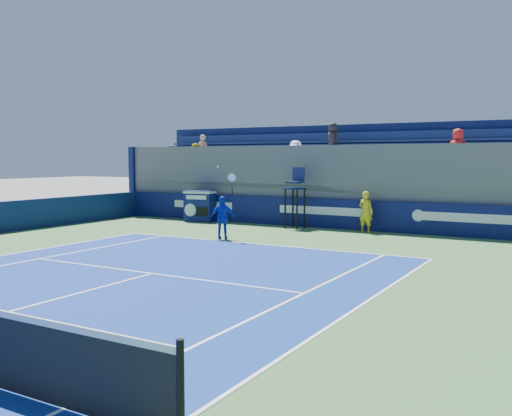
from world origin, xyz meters
The scene contains 6 objects.
ball_person centered at (1.94, 16.53, 0.81)m, with size 0.58×0.38×1.59m, color yellow.
back_hoarding centered at (0.00, 17.10, 0.60)m, with size 20.40×0.21×1.20m.
match_clock centered at (-5.80, 16.51, 0.74)m, with size 1.40×0.89×1.40m.
umpire_chair centered at (-0.99, 16.40, 1.53)m, with size 0.78×0.78×2.48m.
tennis_player centered at (-1.81, 12.32, 0.78)m, with size 1.01×0.73×2.57m.
stadium_seating centered at (-0.01, 19.14, 1.84)m, with size 21.00×4.05×4.42m.
Camera 1 is at (9.11, -4.29, 2.84)m, focal length 40.00 mm.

